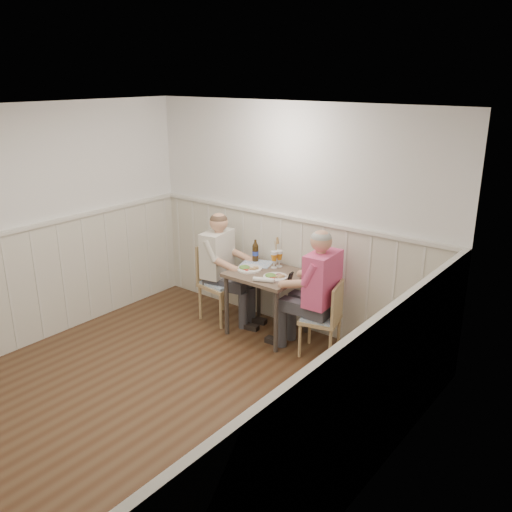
# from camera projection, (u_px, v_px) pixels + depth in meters

# --- Properties ---
(ground_plane) EXTENTS (4.50, 4.50, 0.00)m
(ground_plane) POSITION_uv_depth(u_px,v_px,m) (150.00, 407.00, 4.91)
(ground_plane) COLOR #452A18
(room_shell) EXTENTS (4.04, 4.54, 2.60)m
(room_shell) POSITION_uv_depth(u_px,v_px,m) (139.00, 248.00, 4.43)
(room_shell) COLOR white
(room_shell) RESTS_ON ground
(wainscot) EXTENTS (4.00, 4.49, 1.34)m
(wainscot) POSITION_uv_depth(u_px,v_px,m) (200.00, 313.00, 5.21)
(wainscot) COLOR beige
(wainscot) RESTS_ON ground
(dining_table) EXTENTS (0.80, 0.70, 0.75)m
(dining_table) POSITION_uv_depth(u_px,v_px,m) (267.00, 282.00, 6.12)
(dining_table) COLOR brown
(dining_table) RESTS_ON ground
(chair_right) EXTENTS (0.47, 0.47, 0.82)m
(chair_right) POSITION_uv_depth(u_px,v_px,m) (325.00, 316.00, 5.71)
(chair_right) COLOR #9A754C
(chair_right) RESTS_ON ground
(chair_left) EXTENTS (0.49, 0.49, 0.93)m
(chair_left) POSITION_uv_depth(u_px,v_px,m) (218.00, 279.00, 6.56)
(chair_left) COLOR #9A754C
(chair_left) RESTS_ON ground
(man_in_pink) EXTENTS (0.66, 0.46, 1.40)m
(man_in_pink) POSITION_uv_depth(u_px,v_px,m) (318.00, 302.00, 5.71)
(man_in_pink) COLOR #3F3F47
(man_in_pink) RESTS_ON ground
(diner_cream) EXTENTS (0.68, 0.48, 1.36)m
(diner_cream) POSITION_uv_depth(u_px,v_px,m) (221.00, 275.00, 6.52)
(diner_cream) COLOR #3F3F47
(diner_cream) RESTS_ON ground
(plate_man) EXTENTS (0.27, 0.27, 0.07)m
(plate_man) POSITION_uv_depth(u_px,v_px,m) (274.00, 276.00, 5.92)
(plate_man) COLOR white
(plate_man) RESTS_ON dining_table
(plate_diner) EXTENTS (0.29, 0.29, 0.07)m
(plate_diner) POSITION_uv_depth(u_px,v_px,m) (248.00, 268.00, 6.16)
(plate_diner) COLOR white
(plate_diner) RESTS_ON dining_table
(beer_glass_a) EXTENTS (0.08, 0.08, 0.20)m
(beer_glass_a) POSITION_uv_depth(u_px,v_px,m) (279.00, 256.00, 6.23)
(beer_glass_a) COLOR silver
(beer_glass_a) RESTS_ON dining_table
(beer_glass_b) EXTENTS (0.08, 0.08, 0.20)m
(beer_glass_b) POSITION_uv_depth(u_px,v_px,m) (274.00, 257.00, 6.18)
(beer_glass_b) COLOR silver
(beer_glass_b) RESTS_ON dining_table
(beer_bottle) EXTENTS (0.08, 0.08, 0.27)m
(beer_bottle) POSITION_uv_depth(u_px,v_px,m) (255.00, 252.00, 6.41)
(beer_bottle) COLOR #32220D
(beer_bottle) RESTS_ON dining_table
(rolled_napkin) EXTENTS (0.23, 0.14, 0.05)m
(rolled_napkin) POSITION_uv_depth(u_px,v_px,m) (264.00, 280.00, 5.80)
(rolled_napkin) COLOR white
(rolled_napkin) RESTS_ON dining_table
(grass_vase) EXTENTS (0.04, 0.04, 0.35)m
(grass_vase) POSITION_uv_depth(u_px,v_px,m) (275.00, 251.00, 6.32)
(grass_vase) COLOR silver
(grass_vase) RESTS_ON dining_table
(gingham_mat) EXTENTS (0.41, 0.37, 0.01)m
(gingham_mat) POSITION_uv_depth(u_px,v_px,m) (257.00, 263.00, 6.36)
(gingham_mat) COLOR #5D87BC
(gingham_mat) RESTS_ON dining_table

